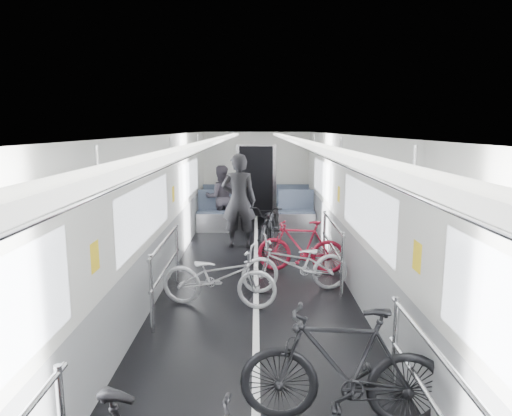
{
  "coord_description": "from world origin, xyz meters",
  "views": [
    {
      "loc": [
        0.0,
        -6.01,
        2.51
      ],
      "look_at": [
        0.0,
        1.99,
        1.1
      ],
      "focal_mm": 32.0,
      "sensor_mm": 36.0,
      "label": 1
    }
  ],
  "objects": [
    {
      "name": "bike_left_far",
      "position": [
        -0.53,
        0.16,
        0.44
      ],
      "size": [
        1.74,
        0.86,
        0.88
      ],
      "primitive_type": "imported",
      "rotation": [
        0.0,
        0.0,
        1.39
      ],
      "color": "#B1B2B6",
      "rests_on": "floor"
    },
    {
      "name": "bike_aisle",
      "position": [
        0.27,
        3.34,
        0.48
      ],
      "size": [
        0.9,
        1.91,
        0.96
      ],
      "primitive_type": "imported",
      "rotation": [
        0.0,
        0.0,
        -0.15
      ],
      "color": "black",
      "rests_on": "floor"
    },
    {
      "name": "bike_right_mid",
      "position": [
        0.61,
        0.75,
        0.44
      ],
      "size": [
        1.75,
        0.83,
        0.88
      ],
      "primitive_type": "imported",
      "rotation": [
        0.0,
        0.0,
        -1.42
      ],
      "color": "#BCBCC1",
      "rests_on": "floor"
    },
    {
      "name": "bike_right_near",
      "position": [
        0.73,
        -2.46,
        0.53
      ],
      "size": [
        1.79,
        0.65,
        1.05
      ],
      "primitive_type": "imported",
      "rotation": [
        0.0,
        0.0,
        -1.66
      ],
      "color": "black",
      "rests_on": "floor"
    },
    {
      "name": "person_seated",
      "position": [
        -0.88,
        5.23,
        0.8
      ],
      "size": [
        0.88,
        0.74,
        1.6
      ],
      "primitive_type": "imported",
      "rotation": [
        0.0,
        0.0,
        3.33
      ],
      "color": "#2B282F",
      "rests_on": "floor"
    },
    {
      "name": "car_shell",
      "position": [
        0.0,
        1.78,
        1.13
      ],
      "size": [
        3.02,
        14.01,
        2.41
      ],
      "color": "black",
      "rests_on": "ground"
    },
    {
      "name": "bike_right_far",
      "position": [
        0.79,
        1.72,
        0.46
      ],
      "size": [
        1.6,
        0.71,
        0.93
      ],
      "primitive_type": "imported",
      "rotation": [
        0.0,
        0.0,
        -1.75
      ],
      "color": "maroon",
      "rests_on": "floor"
    },
    {
      "name": "person_standing",
      "position": [
        -0.36,
        3.44,
        1.0
      ],
      "size": [
        0.75,
        0.52,
        2.0
      ],
      "primitive_type": "imported",
      "rotation": [
        0.0,
        0.0,
        3.08
      ],
      "color": "black",
      "rests_on": "floor"
    }
  ]
}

